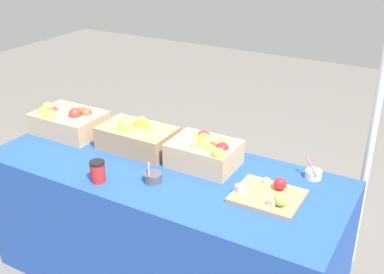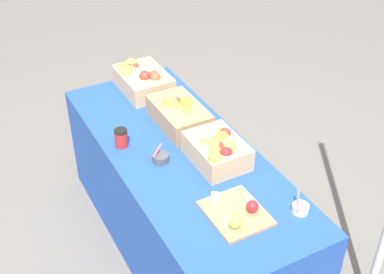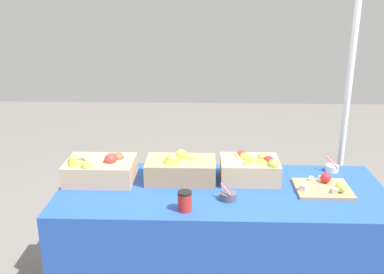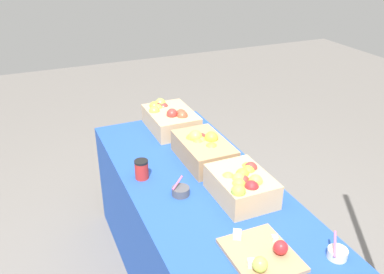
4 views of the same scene
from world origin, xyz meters
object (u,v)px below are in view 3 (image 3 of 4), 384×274
Objects in this scene: cutting_board_front at (325,187)px; sample_bowl_near at (228,196)px; apple_crate_right at (251,168)px; tent_pole at (348,94)px; apple_crate_middle at (180,168)px; apple_crate_left at (99,169)px; sample_bowl_mid at (332,168)px; coffee_cup at (185,201)px.

cutting_board_front is 0.58m from sample_bowl_near.
sample_bowl_near is at bearing -118.28° from apple_crate_right.
apple_crate_middle is at bearing -152.32° from tent_pole.
apple_crate_left reaches higher than sample_bowl_mid.
apple_crate_middle reaches higher than coffee_cup.
cutting_board_front is 0.14× the size of tent_pole.
coffee_cup is at bearing -161.00° from cutting_board_front.
sample_bowl_mid is (0.68, 0.42, 0.00)m from sample_bowl_near.
apple_crate_middle is (0.49, 0.02, 0.00)m from apple_crate_left.
apple_crate_right is 0.56m from sample_bowl_mid.
apple_crate_middle is 0.39m from coffee_cup.
apple_crate_left is at bearing 163.28° from sample_bowl_near.
coffee_cup is at bearing -148.67° from sample_bowl_mid.
sample_bowl_near is 0.27m from coffee_cup.
sample_bowl_mid is 0.61m from tent_pole.
tent_pole is (1.15, 0.60, 0.33)m from apple_crate_middle.
tent_pole reaches higher than apple_crate_right.
apple_crate_left is at bearing -159.07° from tent_pole.
apple_crate_right is at bearing 61.72° from sample_bowl_near.
apple_crate_middle reaches higher than apple_crate_right.
apple_crate_middle is 1.34m from tent_pole.
apple_crate_left is 1.46m from sample_bowl_mid.
apple_crate_middle is 0.85m from cutting_board_front.
tent_pole reaches higher than coffee_cup.
coffee_cup is at bearing -133.09° from apple_crate_right.
sample_bowl_near is at bearing -148.16° from sample_bowl_mid.
apple_crate_left reaches higher than apple_crate_right.
apple_crate_left is 1.33m from cutting_board_front.
tent_pole reaches higher than sample_bowl_mid.
apple_crate_left is 3.90× the size of sample_bowl_mid.
apple_crate_left is 3.73× the size of coffee_cup.
apple_crate_right is at bearing 46.91° from coffee_cup.
tent_pole is at bearing 66.62° from sample_bowl_mid.
coffee_cup is at bearing -82.90° from apple_crate_middle.
apple_crate_right is 3.20× the size of coffee_cup.
tent_pole reaches higher than apple_crate_left.
cutting_board_front is at bearing -112.74° from sample_bowl_mid.
sample_bowl_mid is at bearing 9.89° from apple_crate_middle.
coffee_cup is 0.05× the size of tent_pole.
apple_crate_right is at bearing 2.51° from apple_crate_left.
coffee_cup reaches higher than sample_bowl_mid.
apple_crate_left is 0.18× the size of tent_pole.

